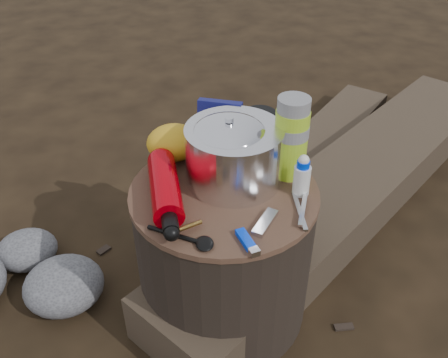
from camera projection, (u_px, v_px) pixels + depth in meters
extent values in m
plane|color=black|center=(224.00, 305.00, 1.52)|extent=(60.00, 60.00, 0.00)
cylinder|color=black|center=(224.00, 253.00, 1.39)|extent=(0.48, 0.48, 0.44)
cube|color=#3C3023|center=(352.00, 187.00, 1.87)|extent=(1.71, 1.47, 0.16)
cube|color=#3C3023|center=(318.00, 147.00, 2.17)|extent=(0.94, 0.97, 0.10)
cylinder|color=silver|center=(234.00, 155.00, 1.25)|extent=(0.25, 0.25, 0.15)
cylinder|color=silver|center=(229.00, 151.00, 1.25)|extent=(0.17, 0.17, 0.17)
cylinder|color=#A3D024|center=(291.00, 138.00, 1.26)|extent=(0.09, 0.09, 0.22)
cylinder|color=black|center=(259.00, 133.00, 1.37)|extent=(0.08, 0.08, 0.13)
ellipsoid|color=gold|center=(174.00, 143.00, 1.35)|extent=(0.15, 0.12, 0.10)
cube|color=#101256|center=(219.00, 128.00, 1.36)|extent=(0.12, 0.07, 0.15)
cube|color=#0034F2|center=(246.00, 240.00, 1.10)|extent=(0.04, 0.09, 0.02)
cube|color=#BCBCC1|center=(265.00, 223.00, 1.15)|extent=(0.08, 0.09, 0.01)
cylinder|color=silver|center=(302.00, 177.00, 1.22)|extent=(0.04, 0.04, 0.10)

